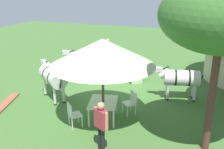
# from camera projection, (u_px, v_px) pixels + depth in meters

# --- Properties ---
(ground_plane) EXTENTS (36.00, 36.00, 0.00)m
(ground_plane) POSITION_uv_depth(u_px,v_px,m) (116.00, 85.00, 13.17)
(ground_plane) COLOR #436D32
(shade_umbrella) EXTENTS (3.70, 3.70, 3.07)m
(shade_umbrella) POSITION_uv_depth(u_px,v_px,m) (103.00, 52.00, 9.05)
(shade_umbrella) COLOR brown
(shade_umbrella) RESTS_ON ground_plane
(patio_dining_table) EXTENTS (1.47, 1.28, 0.74)m
(patio_dining_table) POSITION_uv_depth(u_px,v_px,m) (103.00, 104.00, 9.69)
(patio_dining_table) COLOR silver
(patio_dining_table) RESTS_ON ground_plane
(patio_chair_near_hut) EXTENTS (0.61, 0.61, 0.90)m
(patio_chair_near_hut) POSITION_uv_depth(u_px,v_px,m) (131.00, 101.00, 10.20)
(patio_chair_near_hut) COLOR white
(patio_chair_near_hut) RESTS_ON ground_plane
(patio_chair_near_lawn) EXTENTS (0.61, 0.61, 0.90)m
(patio_chair_near_lawn) POSITION_uv_depth(u_px,v_px,m) (73.00, 113.00, 9.26)
(patio_chair_near_lawn) COLOR white
(patio_chair_near_lawn) RESTS_ON ground_plane
(guest_beside_umbrella) EXTENTS (0.39, 0.52, 1.63)m
(guest_beside_umbrella) POSITION_uv_depth(u_px,v_px,m) (101.00, 122.00, 7.75)
(guest_beside_umbrella) COLOR black
(guest_beside_umbrella) RESTS_ON ground_plane
(standing_watcher) EXTENTS (0.27, 0.62, 1.76)m
(standing_watcher) POSITION_uv_depth(u_px,v_px,m) (108.00, 50.00, 15.59)
(standing_watcher) COLOR black
(standing_watcher) RESTS_ON ground_plane
(striped_lounge_chair) EXTENTS (0.92, 0.95, 0.63)m
(striped_lounge_chair) POSITION_uv_depth(u_px,v_px,m) (136.00, 77.00, 13.54)
(striped_lounge_chair) COLOR #2967B2
(striped_lounge_chair) RESTS_ON ground_plane
(zebra_nearest_camera) EXTENTS (0.81, 2.33, 1.56)m
(zebra_nearest_camera) POSITION_uv_depth(u_px,v_px,m) (85.00, 60.00, 13.74)
(zebra_nearest_camera) COLOR silver
(zebra_nearest_camera) RESTS_ON ground_plane
(zebra_by_umbrella) EXTENTS (1.62, 1.93, 1.58)m
(zebra_by_umbrella) POSITION_uv_depth(u_px,v_px,m) (52.00, 76.00, 11.37)
(zebra_by_umbrella) COLOR silver
(zebra_by_umbrella) RESTS_ON ground_plane
(zebra_toward_hut) EXTENTS (1.01, 2.13, 1.50)m
(zebra_toward_hut) POSITION_uv_depth(u_px,v_px,m) (180.00, 78.00, 11.36)
(zebra_toward_hut) COLOR silver
(zebra_toward_hut) RESTS_ON ground_plane
(acacia_tree_behind_hut) EXTENTS (3.36, 3.36, 5.05)m
(acacia_tree_behind_hut) POSITION_uv_depth(u_px,v_px,m) (223.00, 16.00, 6.86)
(acacia_tree_behind_hut) COLOR #522D27
(acacia_tree_behind_hut) RESTS_ON ground_plane
(brick_patio_kerb) EXTENTS (2.79, 1.12, 0.08)m
(brick_patio_kerb) POSITION_uv_depth(u_px,v_px,m) (2.00, 107.00, 10.78)
(brick_patio_kerb) COLOR #9C563C
(brick_patio_kerb) RESTS_ON ground_plane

